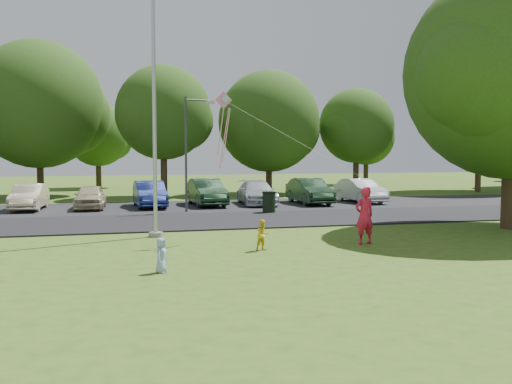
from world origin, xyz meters
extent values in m
plane|color=#365616|center=(0.00, 0.00, 0.00)|extent=(120.00, 120.00, 0.00)
cube|color=black|center=(0.00, 9.00, 0.03)|extent=(60.00, 6.00, 0.06)
cube|color=black|center=(0.00, 15.50, 0.03)|extent=(42.00, 7.00, 0.06)
cylinder|color=#B7BABF|center=(-3.50, 5.00, 5.00)|extent=(0.14, 0.14, 10.00)
cylinder|color=gray|center=(-3.50, 5.00, 0.08)|extent=(0.50, 0.50, 0.16)
cylinder|color=#3F3F44|center=(-1.43, 12.62, 2.85)|extent=(0.11, 0.11, 5.70)
cylinder|color=#3F3F44|center=(-0.79, 12.80, 5.55)|extent=(1.30, 0.43, 0.08)
cube|color=silver|center=(-0.14, 12.98, 5.49)|extent=(0.47, 0.32, 0.13)
cylinder|color=black|center=(2.47, 11.43, 0.51)|extent=(0.63, 0.63, 1.01)
cylinder|color=black|center=(2.47, 11.43, 1.04)|extent=(0.67, 0.67, 0.06)
cylinder|color=#332316|center=(10.10, 3.76, 1.58)|extent=(0.62, 0.62, 3.16)
sphere|color=#1F3C10|center=(8.44, 2.72, 5.65)|extent=(4.97, 4.97, 4.97)
sphere|color=#1F3C10|center=(7.80, 2.76, 5.76)|extent=(4.31, 4.31, 4.31)
cylinder|color=#332316|center=(-9.60, 25.24, 1.60)|extent=(0.44, 0.44, 3.19)
sphere|color=#1F3C10|center=(-9.60, 25.24, 6.17)|extent=(8.50, 8.50, 8.50)
sphere|color=#1F3C10|center=(-7.68, 26.09, 5.53)|extent=(5.53, 5.53, 5.53)
sphere|color=#1F3C10|center=(-11.30, 24.17, 5.74)|extent=(5.10, 5.10, 5.10)
cylinder|color=#332316|center=(-1.58, 22.90, 1.71)|extent=(0.44, 0.44, 3.43)
sphere|color=#1F3C10|center=(-1.58, 22.90, 5.62)|extent=(6.27, 6.27, 6.27)
sphere|color=#1F3C10|center=(-0.17, 23.53, 5.15)|extent=(4.07, 4.07, 4.07)
sphere|color=#1F3C10|center=(-2.84, 22.12, 5.31)|extent=(3.76, 3.76, 3.76)
cylinder|color=#332316|center=(6.03, 24.17, 1.33)|extent=(0.44, 0.44, 2.66)
sphere|color=#1F3C10|center=(6.03, 24.17, 5.20)|extent=(7.27, 7.27, 7.27)
sphere|color=#1F3C10|center=(7.66, 24.89, 4.66)|extent=(4.72, 4.72, 4.72)
sphere|color=#1F3C10|center=(4.57, 23.26, 4.84)|extent=(4.36, 4.36, 4.36)
cylinder|color=#332316|center=(13.12, 24.89, 1.51)|extent=(0.44, 0.44, 3.02)
sphere|color=#1F3C10|center=(13.12, 24.89, 5.00)|extent=(5.67, 5.67, 5.67)
sphere|color=#1F3C10|center=(14.39, 25.46, 4.58)|extent=(3.68, 3.68, 3.68)
sphere|color=#1F3C10|center=(11.98, 24.18, 4.72)|extent=(3.40, 3.40, 3.40)
cylinder|color=#332316|center=(21.92, 22.25, 1.71)|extent=(0.44, 0.44, 3.42)
sphere|color=#1F3C10|center=(21.92, 22.25, 6.49)|extent=(8.77, 8.77, 8.77)
sphere|color=#1F3C10|center=(23.89, 23.13, 5.84)|extent=(5.70, 5.70, 5.70)
sphere|color=#1F3C10|center=(20.17, 21.15, 6.06)|extent=(5.26, 5.26, 5.26)
cylinder|color=#332316|center=(-6.00, 34.00, 1.30)|extent=(0.44, 0.44, 2.60)
sphere|color=#1F3C10|center=(-6.00, 34.00, 4.42)|extent=(5.20, 5.20, 5.20)
sphere|color=#1F3C10|center=(-4.83, 34.52, 4.03)|extent=(3.38, 3.38, 3.38)
sphere|color=#1F3C10|center=(-7.04, 33.35, 4.16)|extent=(3.12, 3.12, 3.12)
cylinder|color=#332316|center=(18.00, 33.50, 1.30)|extent=(0.44, 0.44, 2.60)
sphere|color=#1F3C10|center=(18.00, 33.50, 4.42)|extent=(5.20, 5.20, 5.20)
sphere|color=#1F3C10|center=(19.17, 34.02, 4.03)|extent=(3.38, 3.38, 3.38)
sphere|color=#1F3C10|center=(16.96, 32.85, 4.16)|extent=(3.12, 3.12, 3.12)
imported|color=#C6B793|center=(-9.08, 15.59, 0.71)|extent=(1.60, 4.04, 1.31)
imported|color=#C6B793|center=(-6.07, 15.34, 0.69)|extent=(1.64, 3.74, 1.26)
imported|color=navy|center=(-3.02, 15.52, 0.76)|extent=(1.67, 4.31, 1.40)
imported|color=black|center=(0.09, 15.72, 0.79)|extent=(1.76, 4.52, 1.47)
imported|color=#B2B7BF|center=(2.94, 15.64, 0.72)|extent=(2.18, 4.66, 1.32)
imported|color=black|center=(5.94, 15.28, 0.78)|extent=(1.57, 4.39, 1.44)
imported|color=silver|center=(9.17, 15.48, 0.75)|extent=(1.84, 4.29, 1.37)
imported|color=red|center=(2.96, 1.65, 0.94)|extent=(0.75, 0.55, 1.87)
imported|color=yellow|center=(-0.55, 1.28, 0.47)|extent=(0.54, 0.47, 0.95)
imported|color=#8FAADB|center=(-3.84, -1.17, 0.44)|extent=(0.44, 0.50, 0.87)
cube|color=pink|center=(-1.36, 3.32, 4.72)|extent=(0.58, 0.14, 0.59)
cube|color=#8CC6E5|center=(-1.31, 3.29, 4.74)|extent=(0.28, 0.08, 0.28)
cylinder|color=white|center=(0.80, 2.49, 3.42)|extent=(4.33, 1.69, 2.60)
cylinder|color=pink|center=(-1.46, 3.32, 3.68)|extent=(0.19, 0.25, 1.56)
cylinder|color=pink|center=(-1.26, 3.37, 3.55)|extent=(0.22, 0.41, 1.78)
cylinder|color=pink|center=(-1.36, 3.24, 3.43)|extent=(0.24, 0.60, 1.99)
camera|label=1|loc=(-5.01, -15.31, 2.99)|focal=40.00mm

